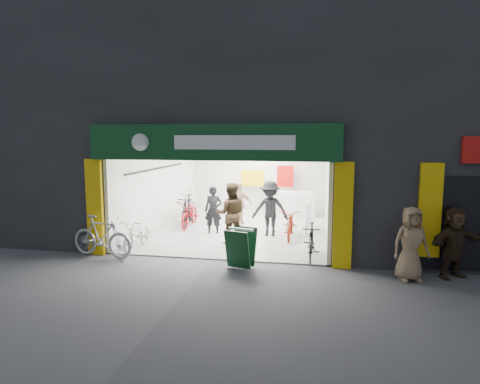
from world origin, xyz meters
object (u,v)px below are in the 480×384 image
(bike_right_front, at_px, (311,242))
(pedestrian_near, at_px, (411,244))
(parked_bike, at_px, (102,236))
(bike_left_front, at_px, (137,234))
(sandwich_board, at_px, (241,247))

(bike_right_front, height_order, pedestrian_near, pedestrian_near)
(parked_bike, distance_m, pedestrian_near, 7.67)
(bike_left_front, xyz_separation_m, pedestrian_near, (7.07, -1.26, 0.39))
(bike_left_front, distance_m, parked_bike, 1.08)
(bike_left_front, bearing_deg, pedestrian_near, -11.32)
(bike_right_front, bearing_deg, bike_left_front, -179.01)
(bike_right_front, xyz_separation_m, parked_bike, (-5.45, -0.90, 0.10))
(sandwich_board, bearing_deg, parked_bike, -168.24)
(bike_left_front, relative_size, sandwich_board, 1.75)
(parked_bike, bearing_deg, bike_right_front, -69.02)
(pedestrian_near, bearing_deg, bike_right_front, 134.60)
(bike_right_front, distance_m, parked_bike, 5.53)
(pedestrian_near, bearing_deg, sandwich_board, 162.00)
(parked_bike, xyz_separation_m, pedestrian_near, (7.66, -0.36, 0.27))
(parked_bike, bearing_deg, bike_left_front, -21.53)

